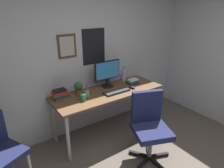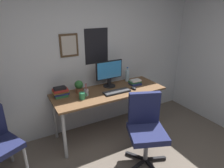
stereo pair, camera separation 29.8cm
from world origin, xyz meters
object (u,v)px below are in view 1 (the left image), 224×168
object	(u,v)px
pen_cup	(87,93)
book_stack_right	(60,94)
water_bottle	(124,75)
monitor	(107,73)
potted_plant	(78,87)
book_stack_left	(132,81)
keyboard	(117,91)
coffee_mug_near	(84,97)
computer_mouse	(132,87)
office_chair	(149,123)

from	to	relation	value
pen_cup	book_stack_right	xyz separation A→B (m)	(-0.34, 0.15, 0.02)
water_bottle	book_stack_right	size ratio (longest dim) A/B	1.14
monitor	potted_plant	world-z (taller)	monitor
book_stack_left	book_stack_right	size ratio (longest dim) A/B	0.90
pen_cup	keyboard	bearing A→B (deg)	-15.72
keyboard	pen_cup	xyz separation A→B (m)	(-0.45, 0.13, 0.04)
potted_plant	book_stack_right	distance (m)	0.29
monitor	keyboard	world-z (taller)	monitor
monitor	coffee_mug_near	distance (m)	0.64
computer_mouse	coffee_mug_near	xyz separation A→B (m)	(-0.85, 0.06, 0.03)
keyboard	water_bottle	distance (m)	0.55
potted_plant	book_stack_right	bearing A→B (deg)	179.84
book_stack_left	office_chair	bearing A→B (deg)	-115.47
office_chair	monitor	size ratio (longest dim) A/B	2.07
monitor	book_stack_left	xyz separation A→B (m)	(0.43, -0.14, -0.20)
keyboard	potted_plant	distance (m)	0.59
pen_cup	book_stack_left	world-z (taller)	pen_cup
computer_mouse	book_stack_left	xyz separation A→B (m)	(0.14, 0.16, 0.02)
keyboard	monitor	bearing A→B (deg)	86.44
book_stack_left	book_stack_right	xyz separation A→B (m)	(-1.24, 0.13, 0.03)
computer_mouse	book_stack_right	bearing A→B (deg)	164.77
monitor	water_bottle	distance (m)	0.43
book_stack_left	book_stack_right	bearing A→B (deg)	173.85
computer_mouse	pen_cup	distance (m)	0.77
monitor	book_stack_right	xyz separation A→B (m)	(-0.81, -0.00, -0.17)
office_chair	coffee_mug_near	size ratio (longest dim) A/B	7.79
monitor	potted_plant	size ratio (longest dim) A/B	2.36
potted_plant	book_stack_right	world-z (taller)	potted_plant
coffee_mug_near	book_stack_left	bearing A→B (deg)	6.17
book_stack_right	office_chair	bearing A→B (deg)	-48.46
monitor	pen_cup	size ratio (longest dim) A/B	2.30
monitor	book_stack_left	size ratio (longest dim) A/B	2.30
office_chair	book_stack_right	bearing A→B (deg)	131.54
office_chair	keyboard	size ratio (longest dim) A/B	2.21
keyboard	book_stack_left	xyz separation A→B (m)	(0.44, 0.15, 0.03)
coffee_mug_near	book_stack_left	distance (m)	1.00
office_chair	keyboard	xyz separation A→B (m)	(-0.05, 0.68, 0.24)
computer_mouse	water_bottle	world-z (taller)	water_bottle
water_bottle	office_chair	bearing A→B (deg)	-109.48
keyboard	water_bottle	bearing A→B (deg)	40.35
computer_mouse	potted_plant	xyz separation A→B (m)	(-0.81, 0.30, 0.09)
monitor	computer_mouse	size ratio (longest dim) A/B	4.18
water_bottle	coffee_mug_near	xyz separation A→B (m)	(-0.96, -0.31, -0.06)
potted_plant	keyboard	bearing A→B (deg)	-28.72
book_stack_right	potted_plant	bearing A→B (deg)	-0.16
keyboard	book_stack_left	bearing A→B (deg)	18.23
potted_plant	computer_mouse	bearing A→B (deg)	-20.18
keyboard	coffee_mug_near	size ratio (longest dim) A/B	3.53
keyboard	book_stack_right	bearing A→B (deg)	160.63
office_chair	water_bottle	distance (m)	1.14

